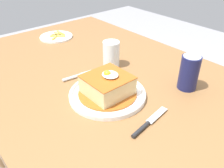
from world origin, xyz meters
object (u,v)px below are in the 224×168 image
Objects in this scene: main_plate at (107,94)px; fork at (77,76)px; drinking_glass at (111,56)px; side_plate_fries at (56,37)px; knife at (146,125)px; soda_can at (189,73)px.

main_plate reaches higher than fork.
drinking_glass is 0.43m from side_plate_fries.
fork is 0.83× the size of side_plate_fries.
drinking_glass reaches higher than fork.
knife is 0.39m from drinking_glass.
knife is at bearing -25.69° from drinking_glass.
main_plate reaches higher than side_plate_fries.
drinking_glass reaches higher than side_plate_fries.
fork is 0.44m from side_plate_fries.
drinking_glass is at bearing 2.17° from side_plate_fries.
knife is (0.36, -0.00, 0.00)m from fork.
soda_can is at bearing 59.98° from main_plate.
drinking_glass reaches higher than knife.
soda_can reaches higher than drinking_glass.
soda_can reaches higher than side_plate_fries.
drinking_glass is at bearing 154.31° from knife.
side_plate_fries is at bearing 166.95° from main_plate.
fork is 1.14× the size of soda_can.
knife is 1.34× the size of soda_can.
fork is at bearing -140.60° from soda_can.
side_plate_fries is at bearing -171.44° from soda_can.
fork is 0.86× the size of knife.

